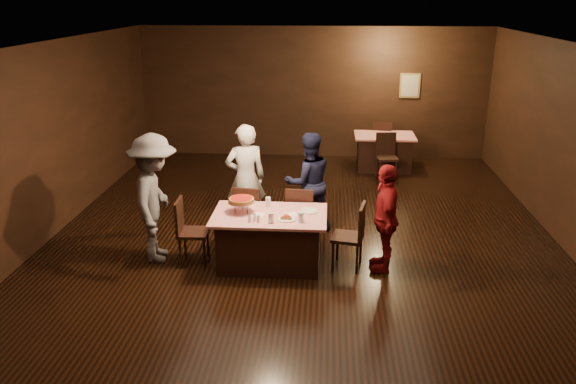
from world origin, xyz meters
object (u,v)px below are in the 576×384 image
Objects in this scene: chair_end_left at (193,231)px; chair_back_far at (382,141)px; pizza_stand at (241,200)px; chair_far_left at (249,213)px; chair_far_right at (301,215)px; diner_navy_hoodie at (308,182)px; chair_end_right at (348,236)px; diner_grey_knit at (155,198)px; back_table at (384,152)px; glass_front_right at (301,217)px; diner_white_jacket at (246,178)px; glass_front_left at (271,218)px; main_table at (270,239)px; chair_back_near at (387,157)px; diner_red_shirt at (385,218)px; glass_back at (268,202)px; plate_empty at (309,211)px.

chair_back_far is (3.13, 5.40, 0.00)m from chair_end_left.
chair_far_left is at bearing 90.00° from pizza_stand.
diner_navy_hoodie is (0.09, 0.54, 0.35)m from chair_far_right.
diner_grey_knit is at bearing -80.39° from chair_end_right.
back_table is 9.29× the size of glass_front_right.
chair_end_right is at bearing 124.49° from diner_white_jacket.
chair_back_far reaches higher than glass_front_left.
glass_front_right is (0.45, -0.25, 0.46)m from main_table.
chair_far_right is 2.50× the size of pizza_stand.
chair_back_near is at bearing -90.00° from back_table.
chair_end_left is 6.79× the size of glass_front_left.
back_table is 1.37× the size of chair_back_far.
chair_back_near is at bearing -121.18° from chair_far_left.
back_table is 4.85m from diner_red_shirt.
chair_far_left is 0.68m from glass_back.
main_table is at bearing -112.90° from back_table.
chair_back_near is 4.34m from glass_back.
chair_far_left is at bearing -110.46° from diner_red_shirt.
chair_back_far is 6.04m from glass_front_left.
chair_end_right is 4.20m from chair_back_near.
chair_end_right is at bearing 137.16° from chair_far_right.
chair_end_left is at bearing -164.05° from glass_back.
main_table is 1.23× the size of back_table.
chair_far_right is at bearing -122.62° from chair_back_near.
main_table is 11.43× the size of glass_front_right.
chair_back_far is at bearing 83.29° from chair_back_near.
chair_back_near is at bearing 59.06° from pizza_stand.
chair_far_right is 1.07m from glass_front_right.
diner_navy_hoodie is at bearing -143.73° from chair_end_right.
pizza_stand is 0.91m from glass_front_right.
diner_navy_hoodie is 11.72× the size of glass_front_right.
pizza_stand is at bearing -91.46° from diner_red_shirt.
glass_front_left reaches higher than back_table.
chair_end_right is (0.70, -0.75, 0.00)m from chair_far_right.
pizza_stand is at bearing 35.00° from diner_navy_hoodie.
diner_red_shirt is at bearing -102.53° from chair_back_near.
main_table is 0.69m from plate_empty.
pizza_stand is 2.71× the size of glass_back.
glass_front_left and glass_front_right have the same top height.
diner_grey_knit reaches higher than back_table.
diner_navy_hoodie is (0.89, 0.54, 0.35)m from chair_far_left.
glass_front_left is at bearing 92.13° from diner_white_jacket.
diner_navy_hoodie is 11.72× the size of glass_back.
diner_grey_knit is 1.74m from glass_front_left.
main_table is at bearing -164.74° from plate_empty.
chair_end_right is at bearing -91.63° from diner_red_shirt.
glass_back is at bearing 99.46° from main_table.
chair_far_left is at bearing 69.87° from chair_back_far.
chair_end_left is (-3.13, -4.80, 0.09)m from back_table.
main_table is at bearing 49.81° from diner_navy_hoodie.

